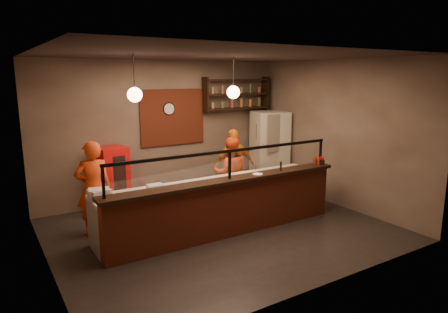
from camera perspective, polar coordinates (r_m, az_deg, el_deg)
floor at (r=7.67m, az=-0.46°, el=-10.37°), size 6.00×6.00×0.00m
ceiling at (r=7.12m, az=-0.50°, el=14.27°), size 6.00×6.00×0.00m
wall_back at (r=9.42m, az=-8.47°, el=3.72°), size 6.00×0.00×6.00m
wall_left at (r=6.24m, az=-24.69°, el=-1.19°), size 0.00×5.00×5.00m
wall_right at (r=9.14m, az=15.79°, el=3.17°), size 0.00×5.00×5.00m
wall_front at (r=5.30m, az=13.81°, el=-2.54°), size 6.00×0.00×6.00m
brick_patch at (r=9.44m, az=-7.34°, el=5.60°), size 1.60×0.04×1.30m
service_counter at (r=7.25m, az=0.79°, el=-7.45°), size 4.60×0.25×1.00m
counter_ledge at (r=7.10m, az=0.80°, el=-3.40°), size 4.70×0.37×0.06m
worktop_cabinet at (r=7.68m, az=-1.25°, el=-6.95°), size 4.60×0.75×0.85m
worktop at (r=7.55m, az=-1.26°, el=-3.71°), size 4.60×0.75×0.05m
sneeze_guard at (r=7.02m, az=0.81°, el=-0.72°), size 4.50×0.05×0.52m
wall_shelving at (r=10.11m, az=1.84°, el=8.91°), size 1.84×0.28×0.85m
wall_clock at (r=9.37m, az=-7.90°, el=6.77°), size 0.30×0.04×0.30m
pendant_left at (r=6.65m, az=-12.63°, el=8.61°), size 0.24×0.24×0.77m
pendant_right at (r=7.51m, az=1.34°, el=9.18°), size 0.24×0.24×0.77m
cook_left at (r=7.57m, az=-18.15°, el=-4.33°), size 0.68×0.49×1.73m
cook_mid at (r=8.64m, az=0.95°, el=-2.37°), size 0.94×0.85×1.57m
cook_right at (r=9.05m, az=1.47°, el=-1.37°), size 1.03×0.54×1.68m
fridge at (r=10.30m, az=6.49°, el=0.95°), size 0.99×0.96×1.97m
red_cooler at (r=8.81m, az=-15.66°, el=-3.14°), size 0.69×0.65×1.39m
pizza_dough at (r=8.02m, az=3.43°, el=-2.58°), size 0.71×0.71×0.01m
prep_tub_a at (r=6.78m, az=-17.40°, el=-5.10°), size 0.38×0.33×0.16m
prep_tub_b at (r=6.76m, az=-17.35°, el=-5.15°), size 0.37×0.32×0.16m
prep_tub_c at (r=6.92m, az=-9.77°, el=-4.50°), size 0.27×0.22×0.13m
rolling_pin at (r=6.73m, az=-15.90°, el=-5.56°), size 0.33×0.27×0.06m
condiment_caddy at (r=8.45m, az=13.43°, el=-0.74°), size 0.21×0.19×0.10m
pepper_mill at (r=7.71m, az=8.12°, el=-1.40°), size 0.05×0.05×0.18m
small_plate at (r=7.41m, az=4.84°, el=-2.52°), size 0.21×0.21×0.01m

